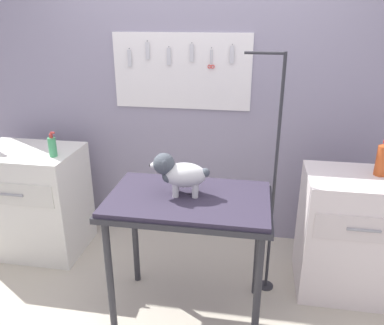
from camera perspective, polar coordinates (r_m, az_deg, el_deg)
rear_wall_panel at (r=3.22m, az=1.39°, el=8.06°), size 4.00×0.09×2.30m
grooming_table at (r=2.36m, az=-0.52°, el=-7.09°), size 1.00×0.62×0.86m
grooming_arm at (r=2.62m, az=11.90°, el=-4.10°), size 0.30×0.11×1.69m
dog at (r=2.29m, az=-1.99°, el=-1.57°), size 0.36×0.19×0.26m
counter_left at (r=3.45m, az=-22.53°, el=-5.26°), size 0.80×0.58×0.89m
cabinet_right at (r=2.96m, az=22.49°, el=-9.86°), size 0.68×0.54×0.89m
conditioner_bottle at (r=3.05m, az=-20.10°, el=2.24°), size 0.06×0.06×0.19m
soda_bottle at (r=2.81m, az=26.51°, el=0.42°), size 0.08×0.08×0.24m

